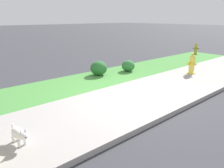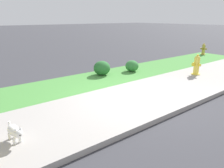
# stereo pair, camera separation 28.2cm
# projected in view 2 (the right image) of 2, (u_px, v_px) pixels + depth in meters

# --- Properties ---
(ground_plane) EXTENTS (120.00, 120.00, 0.00)m
(ground_plane) POSITION_uv_depth(u_px,v_px,m) (136.00, 98.00, 6.13)
(ground_plane) COLOR #38383D
(sidewalk_pavement) EXTENTS (18.00, 2.46, 0.01)m
(sidewalk_pavement) POSITION_uv_depth(u_px,v_px,m) (136.00, 97.00, 6.13)
(sidewalk_pavement) COLOR #9E9993
(sidewalk_pavement) RESTS_ON ground
(grass_verge) EXTENTS (18.00, 2.08, 0.01)m
(grass_verge) POSITION_uv_depth(u_px,v_px,m) (92.00, 80.00, 7.82)
(grass_verge) COLOR #47893D
(grass_verge) RESTS_ON ground
(street_curb) EXTENTS (18.00, 0.16, 0.12)m
(street_curb) POSITION_uv_depth(u_px,v_px,m) (176.00, 111.00, 5.13)
(street_curb) COLOR #9E9993
(street_curb) RESTS_ON ground
(fire_hydrant_by_grass_verge) EXTENTS (0.38, 0.40, 0.80)m
(fire_hydrant_by_grass_verge) POSITION_uv_depth(u_px,v_px,m) (197.00, 65.00, 8.46)
(fire_hydrant_by_grass_verge) COLOR yellow
(fire_hydrant_by_grass_verge) RESTS_ON ground
(fire_hydrant_mid_block) EXTENTS (0.34, 0.37, 0.68)m
(fire_hydrant_mid_block) POSITION_uv_depth(u_px,v_px,m) (204.00, 49.00, 13.01)
(fire_hydrant_mid_block) COLOR gold
(fire_hydrant_mid_block) RESTS_ON ground
(small_white_dog) EXTENTS (0.22, 0.53, 0.38)m
(small_white_dog) POSITION_uv_depth(u_px,v_px,m) (15.00, 131.00, 3.89)
(small_white_dog) COLOR white
(small_white_dog) RESTS_ON ground
(shrub_bush_near_lamp) EXTENTS (0.65, 0.65, 0.55)m
(shrub_bush_near_lamp) POSITION_uv_depth(u_px,v_px,m) (102.00, 68.00, 8.45)
(shrub_bush_near_lamp) COLOR #28662D
(shrub_bush_near_lamp) RESTS_ON ground
(shrub_bush_mid_verge) EXTENTS (0.54, 0.54, 0.46)m
(shrub_bush_mid_verge) POSITION_uv_depth(u_px,v_px,m) (132.00, 66.00, 9.02)
(shrub_bush_mid_verge) COLOR #337538
(shrub_bush_mid_verge) RESTS_ON ground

